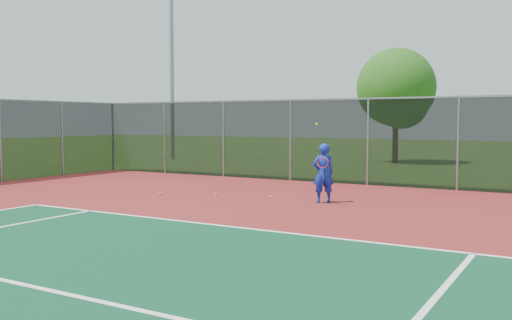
# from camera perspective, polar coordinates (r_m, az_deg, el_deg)

# --- Properties ---
(ground) EXTENTS (120.00, 120.00, 0.00)m
(ground) POSITION_cam_1_polar(r_m,az_deg,el_deg) (8.19, 3.00, -12.11)
(ground) COLOR #325A19
(ground) RESTS_ON ground
(court_apron) EXTENTS (30.00, 20.00, 0.02)m
(court_apron) POSITION_cam_1_polar(r_m,az_deg,el_deg) (9.95, 8.36, -9.18)
(court_apron) COLOR maroon
(court_apron) RESTS_ON ground
(fence_back) EXTENTS (30.00, 0.06, 3.03)m
(fence_back) POSITION_cam_1_polar(r_m,az_deg,el_deg) (19.34, 19.55, 1.67)
(fence_back) COLOR black
(fence_back) RESTS_ON court_apron
(tennis_player) EXTENTS (0.70, 0.75, 2.18)m
(tennis_player) POSITION_cam_1_polar(r_m,az_deg,el_deg) (15.64, 6.74, -1.31)
(tennis_player) COLOR #132BB5
(tennis_player) RESTS_ON court_apron
(practice_ball_2) EXTENTS (0.07, 0.07, 0.07)m
(practice_ball_2) POSITION_cam_1_polar(r_m,az_deg,el_deg) (17.21, -4.01, -3.41)
(practice_ball_2) COLOR #C2E71A
(practice_ball_2) RESTS_ON court_apron
(practice_ball_3) EXTENTS (0.07, 0.07, 0.07)m
(practice_ball_3) POSITION_cam_1_polar(r_m,az_deg,el_deg) (16.58, 1.46, -3.68)
(practice_ball_3) COLOR #C2E71A
(practice_ball_3) RESTS_ON court_apron
(practice_ball_4) EXTENTS (0.07, 0.07, 0.07)m
(practice_ball_4) POSITION_cam_1_polar(r_m,az_deg,el_deg) (17.55, -9.57, -3.31)
(practice_ball_4) COLOR #C2E71A
(practice_ball_4) RESTS_ON court_apron
(practice_ball_5) EXTENTS (0.07, 0.07, 0.07)m
(practice_ball_5) POSITION_cam_1_polar(r_m,az_deg,el_deg) (20.30, -0.81, -2.27)
(practice_ball_5) COLOR #C2E71A
(practice_ball_5) RESTS_ON court_apron
(floodlight_nw) EXTENTS (0.90, 0.40, 11.17)m
(floodlight_nw) POSITION_cam_1_polar(r_m,az_deg,el_deg) (33.68, -8.43, 10.92)
(floodlight_nw) COLOR gray
(floodlight_nw) RESTS_ON ground
(tree_back_left) EXTENTS (4.15, 4.15, 6.09)m
(tree_back_left) POSITION_cam_1_polar(r_m,az_deg,el_deg) (31.17, 13.96, 6.73)
(tree_back_left) COLOR #3C2815
(tree_back_left) RESTS_ON ground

